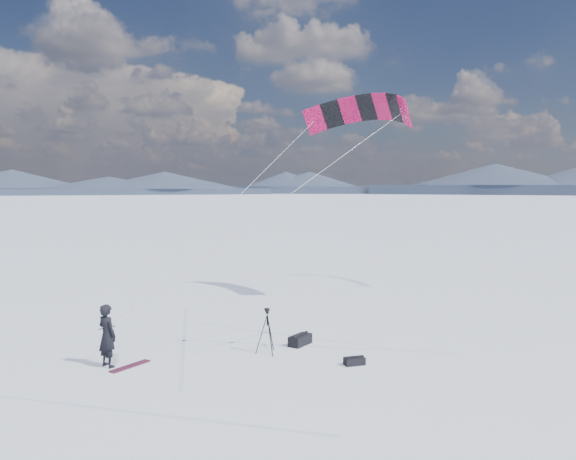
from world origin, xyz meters
TOP-DOWN VIEW (x-y plane):
  - ground at (0.00, 0.00)m, footprint 1800.00×1800.00m
  - horizon_hills at (-0.00, 0.00)m, footprint 704.47×706.88m
  - snow_tracks at (-1.44, -0.32)m, footprint 13.93×10.25m
  - snowkiter at (-3.28, 1.52)m, footprint 0.68×0.81m
  - snowboard at (-2.71, 1.16)m, footprint 1.36×0.82m
  - tripod at (1.46, 0.24)m, footprint 0.69×0.61m
  - gear_bag_a at (2.89, 0.53)m, footprint 0.99×0.76m
  - gear_bag_b at (3.20, -2.10)m, footprint 0.67×0.43m
  - power_kite at (9.20, 5.46)m, footprint 13.78×6.65m

SIDE VIEW (x-z plane):
  - ground at x=0.00m, z-range 0.00..0.00m
  - snowkiter at x=-3.28m, z-range -0.95..0.95m
  - snow_tracks at x=-1.44m, z-range 0.00..0.01m
  - snowboard at x=-2.71m, z-range 0.00..0.04m
  - gear_bag_b at x=3.20m, z-range -0.02..0.26m
  - gear_bag_a at x=2.89m, z-range -0.02..0.38m
  - tripod at x=1.46m, z-range 0.21..1.70m
  - horizon_hills at x=0.00m, z-range -1.02..6.98m
  - power_kite at x=9.20m, z-range 4.53..12.97m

